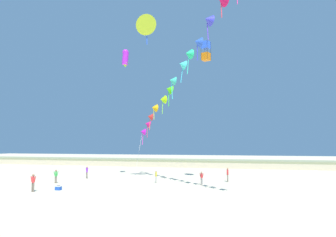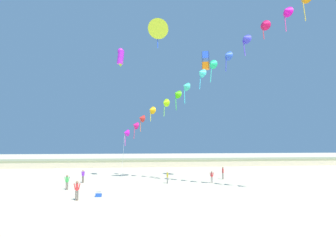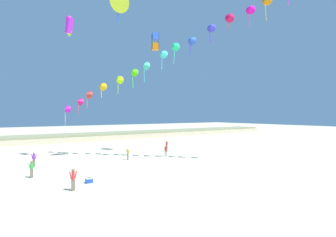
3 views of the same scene
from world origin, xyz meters
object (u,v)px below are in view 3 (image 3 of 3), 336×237
at_px(person_far_center, 32,168).
at_px(person_near_left, 166,150).
at_px(large_kite_low_lead, 155,42).
at_px(beach_cooler, 89,180).
at_px(person_near_right, 167,145).
at_px(person_far_left, 34,158).
at_px(large_kite_high_solo, 69,25).
at_px(large_kite_mid_trail, 118,2).
at_px(person_far_right, 73,178).
at_px(person_mid_center, 128,153).

bearing_deg(person_far_center, person_near_left, 10.53).
height_order(large_kite_low_lead, beach_cooler, large_kite_low_lead).
relative_size(person_near_right, person_far_left, 1.03).
distance_m(person_near_right, large_kite_high_solo, 21.65).
height_order(person_far_center, large_kite_low_lead, large_kite_low_lead).
bearing_deg(person_near_left, person_far_left, 171.87).
relative_size(person_far_center, large_kite_mid_trail, 0.41).
bearing_deg(person_far_right, large_kite_mid_trail, 50.68).
bearing_deg(large_kite_low_lead, person_mid_center, -154.75).
relative_size(large_kite_low_lead, beach_cooler, 4.32).
bearing_deg(person_near_right, person_mid_center, -158.36).
bearing_deg(person_far_left, large_kite_mid_trail, -11.89).
relative_size(person_far_right, large_kite_mid_trail, 0.44).
relative_size(person_mid_center, large_kite_mid_trail, 0.39).
bearing_deg(large_kite_high_solo, person_near_right, -3.67).
bearing_deg(person_near_left, person_far_center, -169.47).
xyz_separation_m(person_far_right, large_kite_high_solo, (3.29, 14.11, 16.17)).
bearing_deg(large_kite_mid_trail, person_near_left, -2.99).
relative_size(large_kite_low_lead, large_kite_mid_trail, 0.64).
height_order(large_kite_mid_trail, beach_cooler, large_kite_mid_trail).
relative_size(person_far_right, beach_cooler, 2.97).
height_order(person_far_left, large_kite_mid_trail, large_kite_mid_trail).
height_order(person_near_right, person_mid_center, person_near_right).
height_order(person_far_right, beach_cooler, person_far_right).
bearing_deg(large_kite_high_solo, person_far_left, -153.05).
xyz_separation_m(large_kite_low_lead, beach_cooler, (-13.48, -11.06, -16.44)).
distance_m(person_far_right, person_far_center, 6.69).
xyz_separation_m(person_near_right, person_far_center, (-19.73, -6.83, -0.07)).
relative_size(person_far_right, large_kite_low_lead, 0.69).
bearing_deg(person_far_right, person_far_left, 95.63).
xyz_separation_m(person_far_center, large_kite_high_solo, (5.36, 7.75, 16.24)).
relative_size(person_mid_center, person_far_left, 0.91).
bearing_deg(person_near_left, beach_cooler, -149.14).
bearing_deg(large_kite_high_solo, large_kite_low_lead, -6.96).
distance_m(person_near_left, beach_cooler, 15.48).
bearing_deg(large_kite_mid_trail, person_near_right, 19.03).
distance_m(person_near_left, person_far_center, 17.37).
bearing_deg(person_mid_center, large_kite_low_lead, 25.25).
relative_size(person_mid_center, person_far_right, 0.88).
xyz_separation_m(person_mid_center, person_far_center, (-11.47, -3.55, 0.05)).
bearing_deg(person_near_left, large_kite_high_solo, 158.65).
relative_size(person_far_right, large_kite_high_solo, 0.63).
distance_m(person_far_left, large_kite_high_solo, 16.96).
height_order(large_kite_low_lead, large_kite_mid_trail, large_kite_mid_trail).
relative_size(person_near_right, person_mid_center, 1.14).
xyz_separation_m(person_near_right, large_kite_low_lead, (-2.44, -0.53, 15.66)).
relative_size(person_far_left, large_kite_mid_trail, 0.43).
xyz_separation_m(person_far_right, large_kite_low_lead, (15.22, 12.66, 15.66)).
distance_m(person_far_center, large_kite_high_solo, 18.78).
bearing_deg(large_kite_mid_trail, person_far_center, -160.84).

